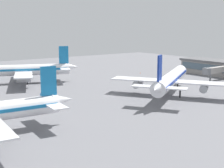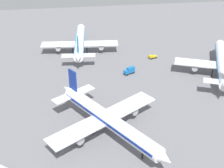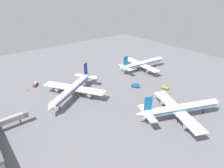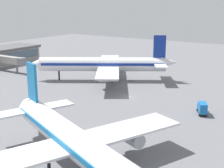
{
  "view_description": "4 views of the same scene",
  "coord_description": "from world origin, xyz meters",
  "px_view_note": "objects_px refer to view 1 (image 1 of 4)",
  "views": [
    {
      "loc": [
        -98.32,
        73.3,
        26.45
      ],
      "look_at": [
        -4.05,
        1.95,
        5.1
      ],
      "focal_mm": 52.31,
      "sensor_mm": 36.0,
      "label": 1
    },
    {
      "loc": [
        -25.43,
        -104.81,
        70.17
      ],
      "look_at": [
        -8.6,
        8.13,
        4.61
      ],
      "focal_mm": 49.48,
      "sensor_mm": 36.0,
      "label": 2
    },
    {
      "loc": [
        96.74,
        -72.1,
        68.4
      ],
      "look_at": [
        -7.03,
        9.83,
        3.69
      ],
      "focal_mm": 31.97,
      "sensor_mm": 36.0,
      "label": 3
    },
    {
      "loc": [
        84.12,
        49.68,
        29.45
      ],
      "look_at": [
        -1.42,
        -6.66,
        2.99
      ],
      "focal_mm": 51.95,
      "sensor_mm": 36.0,
      "label": 4
    }
  ],
  "objects_px": {
    "safety_cone_near_gate": "(140,73)",
    "airplane_at_gate": "(171,79)",
    "catering_truck": "(48,98)",
    "airplane_distant": "(20,70)",
    "safety_cone_mid_apron": "(47,92)"
  },
  "relations": [
    {
      "from": "airplane_distant",
      "to": "safety_cone_near_gate",
      "type": "relative_size",
      "value": 87.42
    },
    {
      "from": "airplane_at_gate",
      "to": "safety_cone_near_gate",
      "type": "relative_size",
      "value": 82.97
    },
    {
      "from": "catering_truck",
      "to": "safety_cone_mid_apron",
      "type": "relative_size",
      "value": 9.76
    },
    {
      "from": "airplane_at_gate",
      "to": "catering_truck",
      "type": "height_order",
      "value": "airplane_at_gate"
    },
    {
      "from": "catering_truck",
      "to": "safety_cone_mid_apron",
      "type": "distance_m",
      "value": 18.07
    },
    {
      "from": "airplane_distant",
      "to": "catering_truck",
      "type": "distance_m",
      "value": 43.95
    },
    {
      "from": "catering_truck",
      "to": "safety_cone_near_gate",
      "type": "height_order",
      "value": "catering_truck"
    },
    {
      "from": "catering_truck",
      "to": "safety_cone_mid_apron",
      "type": "xyz_separation_m",
      "value": [
        16.27,
        -7.74,
        -1.4
      ]
    },
    {
      "from": "airplane_at_gate",
      "to": "safety_cone_mid_apron",
      "type": "xyz_separation_m",
      "value": [
        32.86,
        35.59,
        -5.92
      ]
    },
    {
      "from": "safety_cone_near_gate",
      "to": "airplane_at_gate",
      "type": "bearing_deg",
      "value": 149.65
    },
    {
      "from": "airplane_at_gate",
      "to": "safety_cone_near_gate",
      "type": "height_order",
      "value": "airplane_at_gate"
    },
    {
      "from": "airplane_distant",
      "to": "safety_cone_mid_apron",
      "type": "xyz_separation_m",
      "value": [
        -26.85,
        -0.46,
        -5.8
      ]
    },
    {
      "from": "catering_truck",
      "to": "airplane_distant",
      "type": "bearing_deg",
      "value": 143.82
    },
    {
      "from": "safety_cone_near_gate",
      "to": "safety_cone_mid_apron",
      "type": "distance_m",
      "value": 66.4
    },
    {
      "from": "airplane_distant",
      "to": "safety_cone_near_gate",
      "type": "distance_m",
      "value": 65.93
    }
  ]
}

